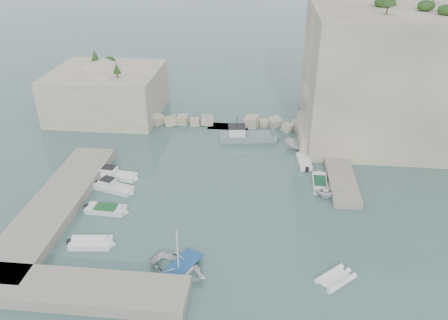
# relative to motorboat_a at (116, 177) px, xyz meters

# --- Properties ---
(ground) EXTENTS (400.00, 400.00, 0.00)m
(ground) POSITION_rel_motorboat_a_xyz_m (12.86, -5.93, 0.00)
(ground) COLOR #456866
(ground) RESTS_ON ground
(cliff_east) EXTENTS (26.00, 22.00, 17.00)m
(cliff_east) POSITION_rel_motorboat_a_xyz_m (35.86, 17.07, 8.50)
(cliff_east) COLOR beige
(cliff_east) RESTS_ON ground
(cliff_terrace) EXTENTS (8.00, 10.00, 2.50)m
(cliff_terrace) POSITION_rel_motorboat_a_xyz_m (25.86, 12.07, 1.25)
(cliff_terrace) COLOR beige
(cliff_terrace) RESTS_ON ground
(outcrop_west) EXTENTS (16.00, 14.00, 7.00)m
(outcrop_west) POSITION_rel_motorboat_a_xyz_m (-7.14, 19.07, 3.50)
(outcrop_west) COLOR beige
(outcrop_west) RESTS_ON ground
(quay_west) EXTENTS (5.00, 24.00, 1.10)m
(quay_west) POSITION_rel_motorboat_a_xyz_m (-4.14, -6.93, 0.55)
(quay_west) COLOR #9E9689
(quay_west) RESTS_ON ground
(quay_south) EXTENTS (18.00, 4.00, 1.10)m
(quay_south) POSITION_rel_motorboat_a_xyz_m (2.86, -18.43, 0.55)
(quay_south) COLOR #9E9689
(quay_south) RESTS_ON ground
(ledge_east) EXTENTS (3.00, 16.00, 0.80)m
(ledge_east) POSITION_rel_motorboat_a_xyz_m (26.36, 4.07, 0.40)
(ledge_east) COLOR #9E9689
(ledge_east) RESTS_ON ground
(breakwater) EXTENTS (28.00, 3.00, 1.40)m
(breakwater) POSITION_rel_motorboat_a_xyz_m (11.86, 16.07, 0.70)
(breakwater) COLOR beige
(breakwater) RESTS_ON ground
(motorboat_a) EXTENTS (5.70, 2.34, 1.40)m
(motorboat_a) POSITION_rel_motorboat_a_xyz_m (0.00, 0.00, 0.00)
(motorboat_a) COLOR white
(motorboat_a) RESTS_ON ground
(motorboat_b) EXTENTS (5.32, 3.04, 1.40)m
(motorboat_b) POSITION_rel_motorboat_a_xyz_m (0.65, -2.71, 0.00)
(motorboat_b) COLOR silver
(motorboat_b) RESTS_ON ground
(motorboat_c) EXTENTS (4.61, 1.88, 0.70)m
(motorboat_c) POSITION_rel_motorboat_a_xyz_m (1.23, -6.88, 0.00)
(motorboat_c) COLOR silver
(motorboat_c) RESTS_ON ground
(motorboat_e) EXTENTS (4.36, 2.14, 0.70)m
(motorboat_e) POSITION_rel_motorboat_a_xyz_m (1.66, -12.32, 0.00)
(motorboat_e) COLOR white
(motorboat_e) RESTS_ON ground
(rowboat) EXTENTS (6.61, 5.90, 1.13)m
(rowboat) POSITION_rel_motorboat_a_xyz_m (10.50, -15.01, 0.00)
(rowboat) COLOR white
(rowboat) RESTS_ON ground
(inflatable_dinghy) EXTENTS (3.85, 3.72, 0.44)m
(inflatable_dinghy) POSITION_rel_motorboat_a_xyz_m (23.76, -14.63, 0.00)
(inflatable_dinghy) COLOR white
(inflatable_dinghy) RESTS_ON ground
(tender_east_a) EXTENTS (3.96, 3.59, 1.82)m
(tender_east_a) POSITION_rel_motorboat_a_xyz_m (24.71, -1.64, 0.00)
(tender_east_a) COLOR white
(tender_east_a) RESTS_ON ground
(tender_east_b) EXTENTS (1.77, 4.72, 0.70)m
(tender_east_b) POSITION_rel_motorboat_a_xyz_m (23.83, 0.70, 0.00)
(tender_east_b) COLOR silver
(tender_east_b) RESTS_ON ground
(tender_east_c) EXTENTS (1.93, 4.59, 0.70)m
(tender_east_c) POSITION_rel_motorboat_a_xyz_m (22.33, 5.69, 0.00)
(tender_east_c) COLOR white
(tender_east_c) RESTS_ON ground
(tender_east_d) EXTENTS (4.61, 2.97, 1.67)m
(tender_east_d) POSITION_rel_motorboat_a_xyz_m (22.02, 9.40, 0.00)
(tender_east_d) COLOR white
(tender_east_d) RESTS_ON ground
(work_boat) EXTENTS (8.86, 3.67, 2.20)m
(work_boat) POSITION_rel_motorboat_a_xyz_m (15.00, 11.88, 0.00)
(work_boat) COLOR slate
(work_boat) RESTS_ON ground
(rowboat_mast) EXTENTS (0.10, 0.10, 4.20)m
(rowboat_mast) POSITION_rel_motorboat_a_xyz_m (10.50, -15.01, 2.67)
(rowboat_mast) COLOR white
(rowboat_mast) RESTS_ON rowboat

